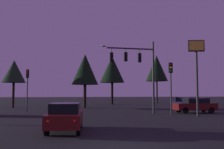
# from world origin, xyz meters

# --- Properties ---
(ground_plane) EXTENTS (168.00, 168.00, 0.00)m
(ground_plane) POSITION_xyz_m (0.00, 24.50, 0.00)
(ground_plane) COLOR black
(ground_plane) RESTS_ON ground
(traffic_signal_mast_arm) EXTENTS (5.38, 0.57, 7.15)m
(traffic_signal_mast_arm) POSITION_xyz_m (4.44, 15.25, 4.82)
(traffic_signal_mast_arm) COLOR #232326
(traffic_signal_mast_arm) RESTS_ON ground
(traffic_light_corner_left) EXTENTS (0.33, 0.37, 4.53)m
(traffic_light_corner_left) POSITION_xyz_m (-6.57, 19.02, 3.20)
(traffic_light_corner_left) COLOR #232326
(traffic_light_corner_left) RESTS_ON ground
(traffic_light_corner_right) EXTENTS (0.30, 0.35, 4.70)m
(traffic_light_corner_right) POSITION_xyz_m (6.68, 12.43, 3.31)
(traffic_light_corner_right) COLOR #232326
(traffic_light_corner_right) RESTS_ON ground
(car_nearside_lane) EXTENTS (1.99, 4.12, 1.52)m
(car_nearside_lane) POSITION_xyz_m (-2.17, 5.47, 0.79)
(car_nearside_lane) COLOR #4C0F0F
(car_nearside_lane) RESTS_ON ground
(car_crossing_right) EXTENTS (4.29, 1.79, 1.52)m
(car_crossing_right) POSITION_xyz_m (10.54, 15.68, 0.79)
(car_crossing_right) COLOR #4C0F0F
(car_crossing_right) RESTS_ON ground
(car_far_lane) EXTENTS (4.58, 4.29, 1.52)m
(car_far_lane) POSITION_xyz_m (11.94, 20.82, 0.80)
(car_far_lane) COLOR #0F1947
(car_far_lane) RESTS_ON ground
(store_sign_illuminated) EXTENTS (1.42, 0.54, 6.71)m
(store_sign_illuminated) POSITION_xyz_m (8.97, 12.12, 4.93)
(store_sign_illuminated) COLOR #232326
(store_sign_illuminated) RESTS_ON ground
(tree_behind_sign) EXTENTS (3.69, 3.69, 7.43)m
(tree_behind_sign) POSITION_xyz_m (-0.19, 26.30, 5.27)
(tree_behind_sign) COLOR black
(tree_behind_sign) RESTS_ON ground
(tree_left_far) EXTENTS (4.28, 4.28, 9.41)m
(tree_left_far) POSITION_xyz_m (14.46, 38.51, 6.85)
(tree_left_far) COLOR black
(tree_left_far) RESTS_ON ground
(tree_center_horizon) EXTENTS (4.28, 4.28, 8.51)m
(tree_center_horizon) POSITION_xyz_m (4.95, 34.71, 6.14)
(tree_center_horizon) COLOR black
(tree_center_horizon) RESTS_ON ground
(tree_right_cluster) EXTENTS (3.17, 3.17, 6.56)m
(tree_right_cluster) POSITION_xyz_m (-9.91, 27.59, 4.97)
(tree_right_cluster) COLOR black
(tree_right_cluster) RESTS_ON ground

